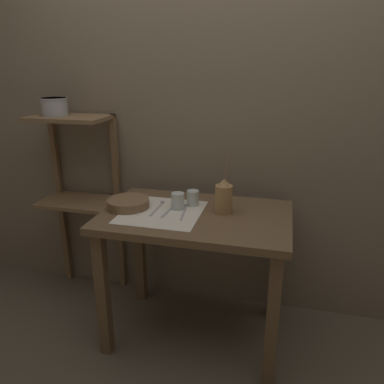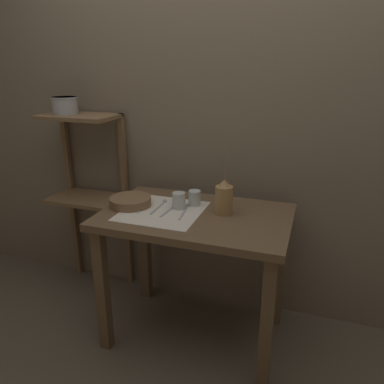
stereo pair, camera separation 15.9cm
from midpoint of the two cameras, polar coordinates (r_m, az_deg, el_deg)
ground_plane at (r=2.42m, az=-1.53°, el=-20.66°), size 12.00×12.00×0.00m
stone_wall_back at (r=2.31m, az=1.15°, el=10.50°), size 7.00×0.06×2.40m
wooden_table at (r=2.06m, az=-1.69°, el=-6.70°), size 1.01×0.65×0.78m
wooden_shelf_unit at (r=2.57m, az=-18.56°, el=2.34°), size 0.48×0.30×1.24m
linen_cloth at (r=2.04m, az=-6.84°, el=-3.07°), size 0.42×0.43×0.00m
pitcher_with_flowers at (r=1.99m, az=2.58°, el=-0.76°), size 0.09×0.09×0.38m
wooden_bowl at (r=2.12m, az=-11.83°, el=-1.74°), size 0.23×0.23×0.05m
glass_tumbler_near at (r=2.06m, az=-4.38°, el=-1.40°), size 0.07×0.07×0.09m
glass_tumbler_far at (r=2.10m, az=-2.03°, el=-0.94°), size 0.07×0.07×0.09m
knife_center at (r=2.10m, az=-9.70°, el=-2.38°), size 0.03×0.20×0.00m
spoon_inner at (r=2.12m, az=-7.02°, el=-2.00°), size 0.02×0.21×0.02m
fork_inner at (r=2.04m, az=-5.78°, el=-2.91°), size 0.03×0.20×0.00m
spoon_outer at (r=2.06m, az=-3.25°, el=-2.54°), size 0.04×0.21×0.02m
metal_pot_large at (r=2.50m, az=-22.01°, el=12.05°), size 0.16×0.16×0.11m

